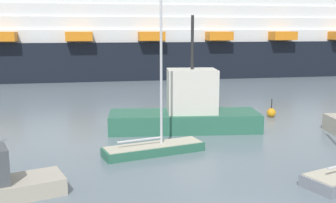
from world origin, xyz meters
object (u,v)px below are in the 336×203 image
channel_buoy_0 (271,113)px  cruise_ship (144,40)px  fishing_boat_3 (187,110)px  sailboat_2 (154,146)px

channel_buoy_0 → cruise_ship: 28.11m
cruise_ship → fishing_boat_3: bearing=-92.5°
sailboat_2 → cruise_ship: bearing=69.5°
fishing_boat_3 → channel_buoy_0: size_ratio=7.28×
fishing_boat_3 → cruise_ship: size_ratio=0.11×
fishing_boat_3 → cruise_ship: bearing=94.4°
channel_buoy_0 → cruise_ship: cruise_ship is taller
sailboat_2 → cruise_ship: size_ratio=0.09×
fishing_boat_3 → channel_buoy_0: 7.09m
sailboat_2 → channel_buoy_0: sailboat_2 is taller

